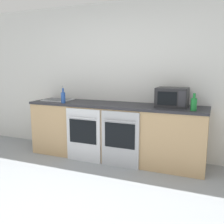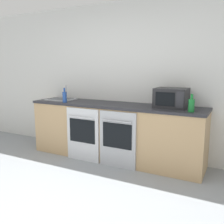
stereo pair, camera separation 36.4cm
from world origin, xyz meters
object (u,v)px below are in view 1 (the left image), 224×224
object	(u,v)px
oven_right	(120,139)
sink	(58,100)
microwave	(172,97)
bottle_blue	(63,97)
oven_left	(83,135)
bottle_green	(194,104)

from	to	relation	value
oven_right	sink	size ratio (longest dim) A/B	1.92
microwave	bottle_blue	world-z (taller)	microwave
oven_left	oven_right	world-z (taller)	same
oven_left	bottle_blue	xyz separation A→B (m)	(-0.42, 0.09, 0.58)
oven_left	sink	bearing A→B (deg)	153.43
oven_right	bottle_blue	xyz separation A→B (m)	(-1.05, 0.09, 0.58)
oven_left	bottle_blue	world-z (taller)	bottle_blue
oven_right	sink	world-z (taller)	sink
bottle_green	sink	world-z (taller)	sink
oven_right	microwave	size ratio (longest dim) A/B	1.87
microwave	bottle_green	xyz separation A→B (m)	(0.34, -0.26, -0.05)
oven_left	bottle_green	size ratio (longest dim) A/B	3.62
oven_right	bottle_blue	bearing A→B (deg)	174.86
bottle_blue	sink	size ratio (longest dim) A/B	0.55
microwave	sink	distance (m)	2.02
oven_left	sink	world-z (taller)	sink
oven_right	bottle_green	distance (m)	1.19
oven_left	sink	xyz separation A→B (m)	(-0.70, 0.35, 0.50)
oven_left	microwave	xyz separation A→B (m)	(1.32, 0.41, 0.63)
oven_right	bottle_green	size ratio (longest dim) A/B	3.62
microwave	sink	xyz separation A→B (m)	(-2.02, -0.06, -0.13)
bottle_blue	microwave	bearing A→B (deg)	10.34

